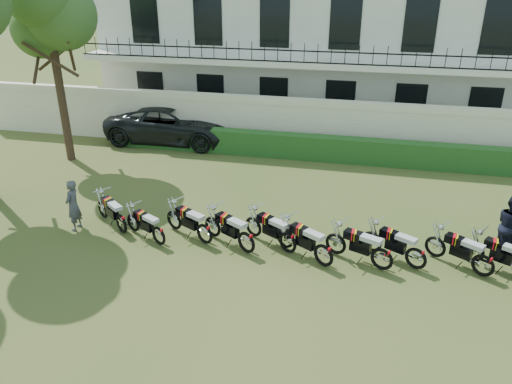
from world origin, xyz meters
TOP-DOWN VIEW (x-y plane):
  - ground at (0.00, 0.00)m, footprint 100.00×100.00m
  - perimeter_wall at (0.00, 8.00)m, footprint 30.00×0.35m
  - hedge at (1.00, 7.20)m, footprint 18.00×0.60m
  - building at (0.00, 13.96)m, footprint 20.40×9.60m
  - tree_west_near at (-8.96, 5.00)m, footprint 3.40×3.20m
  - motorcycle_0 at (-4.08, -0.29)m, footprint 1.55×1.21m
  - motorcycle_1 at (-2.73, -0.69)m, footprint 1.59×0.93m
  - motorcycle_2 at (-1.48, -0.34)m, footprint 1.74×0.99m
  - motorcycle_3 at (-0.21, -0.56)m, footprint 1.76×1.07m
  - motorcycle_4 at (0.90, -0.30)m, footprint 1.70×1.08m
  - motorcycle_5 at (1.93, -0.76)m, footprint 1.73×1.12m
  - motorcycle_6 at (3.43, -0.61)m, footprint 1.84×0.92m
  - motorcycle_7 at (4.30, -0.37)m, footprint 1.70×1.03m
  - motorcycle_8 at (5.94, -0.33)m, footprint 1.65×1.10m
  - suv at (-5.69, 8.06)m, footprint 5.90×2.78m
  - inspector at (-5.56, -0.34)m, footprint 0.39×0.58m
  - officer_4 at (6.76, 0.92)m, footprint 0.78×0.95m

SIDE VIEW (x-z plane):
  - ground at x=0.00m, z-range 0.00..0.00m
  - motorcycle_1 at x=-2.73m, z-range -0.04..0.92m
  - motorcycle_0 at x=-4.08m, z-range -0.04..0.98m
  - motorcycle_8 at x=5.94m, z-range -0.04..1.00m
  - motorcycle_7 at x=4.30m, z-range -0.04..1.00m
  - motorcycle_2 at x=-1.48m, z-range -0.04..1.00m
  - motorcycle_4 at x=0.90m, z-range -0.04..1.01m
  - motorcycle_6 at x=3.43m, z-range -0.04..1.03m
  - motorcycle_3 at x=-0.21m, z-range -0.04..1.04m
  - motorcycle_5 at x=1.93m, z-range -0.04..1.04m
  - hedge at x=1.00m, z-range 0.00..1.00m
  - inspector at x=-5.56m, z-range 0.00..1.58m
  - suv at x=-5.69m, z-range 0.00..1.63m
  - officer_4 at x=6.76m, z-range 0.00..1.80m
  - perimeter_wall at x=0.00m, z-range 0.02..2.32m
  - building at x=0.00m, z-range 0.01..7.41m
  - tree_west_near at x=-8.96m, z-range 1.94..9.84m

